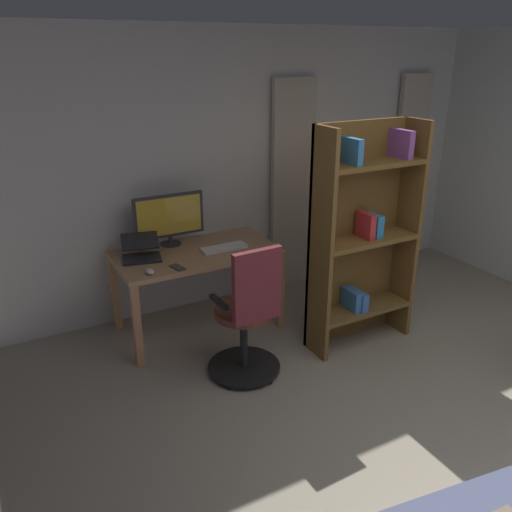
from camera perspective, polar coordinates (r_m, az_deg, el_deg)
name	(u,v)px	position (r m, az deg, el deg)	size (l,w,h in m)	color
ground_plane	(495,478)	(3.58, 24.73, -21.21)	(7.77, 7.77, 0.00)	gray
back_room_partition	(253,167)	(5.07, -0.37, 9.69)	(5.09, 0.10, 2.53)	silver
curtain_left_panel	(408,171)	(6.17, 16.31, 8.89)	(0.41, 0.06, 2.09)	#BBAF9F
curtain_right_panel	(292,188)	(5.22, 3.99, 7.49)	(0.46, 0.06, 2.09)	#BBAF9F
desk	(197,261)	(4.47, -6.53, -0.55)	(1.37, 0.74, 0.73)	tan
office_chair	(248,319)	(3.83, -0.86, -6.89)	(0.56, 0.56, 1.07)	black
computer_monitor	(169,217)	(4.54, -9.50, 4.22)	(0.62, 0.18, 0.45)	#333338
computer_keyboard	(224,248)	(4.45, -3.52, 0.91)	(0.40, 0.14, 0.02)	white
laptop	(141,252)	(4.35, -12.47, 0.44)	(0.36, 0.38, 0.17)	#232328
computer_mouse	(150,271)	(4.04, -11.55, -1.66)	(0.06, 0.10, 0.04)	white
cell_phone_by_monitor	(177,267)	(4.11, -8.60, -1.24)	(0.07, 0.14, 0.01)	#333338
bookshelf	(361,236)	(4.27, 11.40, 2.19)	(0.90, 0.30, 1.83)	brown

